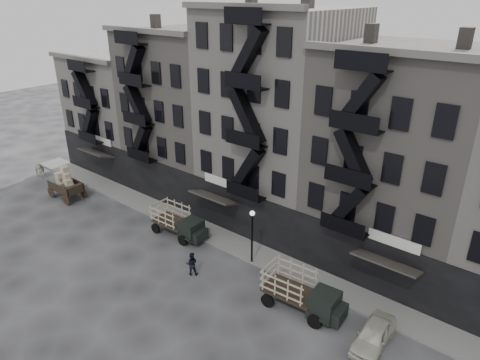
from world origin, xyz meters
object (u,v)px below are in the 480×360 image
Objects in this scene: wagon at (65,181)px; car_east at (373,335)px; stake_truck_east at (302,290)px; horse at (38,169)px; pedestrian_west at (66,177)px; stake_truck_west at (178,220)px; pedestrian_mid at (192,264)px.

wagon is 0.92× the size of car_east.
stake_truck_east is 4.73m from car_east.
car_east is at bearing -90.13° from horse.
car_east is 33.25m from pedestrian_west.
car_east is (37.00, -0.04, -0.23)m from horse.
stake_truck_east is (25.65, 0.64, -0.26)m from wagon.
pedestrian_mid is (4.58, -3.05, -0.53)m from stake_truck_west.
stake_truck_west is at bearing 172.83° from car_east.
stake_truck_east is at bearing 177.77° from car_east.
stake_truck_east is (12.34, -1.35, 0.08)m from stake_truck_west.
horse is at bearing -42.17° from pedestrian_mid.
wagon is at bearing -96.26° from horse.
stake_truck_east is 7.96m from pedestrian_mid.
car_east is at bearing -6.34° from stake_truck_west.
pedestrian_west reaches higher than car_east.
horse reaches higher than pedestrian_mid.
wagon reaches higher than pedestrian_mid.
stake_truck_east is at bearing -90.22° from horse.
pedestrian_west is at bearing 149.23° from wagon.
wagon reaches higher than stake_truck_west.
horse is 1.34× the size of pedestrian_west.
pedestrian_west is at bearing -75.79° from horse.
car_east is 2.47× the size of pedestrian_west.
stake_truck_east is 3.32× the size of pedestrian_west.
stake_truck_west is at bearing -71.65° from pedestrian_mid.
horse is at bearing 156.43° from pedestrian_west.
wagon reaches higher than car_east.
stake_truck_east reaches higher than stake_truck_west.
stake_truck_east is at bearing 154.34° from pedestrian_mid.
stake_truck_west is 17.07m from car_east.
wagon is at bearing -67.86° from pedestrian_west.
stake_truck_east reaches higher than horse.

